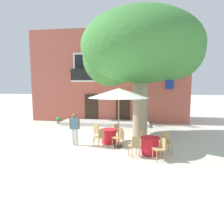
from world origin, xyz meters
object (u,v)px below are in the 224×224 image
(cafe_chair_near_tree_2, at_px, (100,136))
(cafe_chair_middle_1, at_px, (161,148))
(cafe_chair_middle_0, at_px, (135,145))
(cafe_chair_near_tree_1, at_px, (98,132))
(cafe_table_near_tree, at_px, (109,136))
(plane_tree, at_px, (139,50))
(pedestrian_near_entrance, at_px, (75,127))
(cafe_umbrella, at_px, (119,93))
(ground_planter_left, at_px, (59,120))
(cafe_chair_near_tree_0, at_px, (118,131))
(cafe_chair_middle_2, at_px, (166,141))
(cafe_chair_middle_3, at_px, (144,138))
(cafe_table_middle, at_px, (150,146))
(cafe_chair_near_tree_3, at_px, (119,136))

(cafe_chair_near_tree_2, distance_m, cafe_chair_middle_1, 3.09)
(cafe_chair_middle_0, bearing_deg, cafe_chair_near_tree_1, 133.01)
(cafe_table_near_tree, bearing_deg, plane_tree, 45.89)
(cafe_chair_middle_0, distance_m, pedestrian_near_entrance, 3.32)
(cafe_chair_middle_1, xyz_separation_m, cafe_umbrella, (-1.84, 1.55, 2.08))
(ground_planter_left, bearing_deg, cafe_chair_middle_1, -44.68)
(cafe_table_near_tree, distance_m, cafe_chair_near_tree_0, 0.77)
(cafe_chair_middle_2, distance_m, cafe_umbrella, 3.06)
(cafe_chair_middle_3, bearing_deg, cafe_chair_middle_2, -24.03)
(ground_planter_left, bearing_deg, cafe_umbrella, -46.07)
(cafe_chair_middle_1, bearing_deg, cafe_chair_middle_0, 165.55)
(cafe_chair_near_tree_0, height_order, cafe_chair_middle_3, same)
(ground_planter_left, distance_m, pedestrian_near_entrance, 6.38)
(plane_tree, bearing_deg, cafe_table_near_tree, -134.11)
(cafe_table_middle, xyz_separation_m, cafe_umbrella, (-1.46, 0.90, 2.22))
(cafe_chair_middle_0, relative_size, cafe_chair_middle_2, 1.00)
(cafe_chair_middle_0, bearing_deg, cafe_chair_near_tree_0, 111.55)
(cafe_chair_near_tree_0, bearing_deg, plane_tree, 39.35)
(cafe_chair_middle_3, relative_size, pedestrian_near_entrance, 0.57)
(cafe_chair_near_tree_2, relative_size, cafe_umbrella, 0.31)
(cafe_table_near_tree, height_order, pedestrian_near_entrance, pedestrian_near_entrance)
(plane_tree, bearing_deg, cafe_chair_middle_1, -75.58)
(cafe_table_near_tree, bearing_deg, cafe_chair_middle_2, -22.77)
(cafe_chair_near_tree_0, relative_size, cafe_chair_near_tree_3, 1.00)
(cafe_chair_near_tree_0, distance_m, cafe_chair_middle_3, 1.93)
(plane_tree, bearing_deg, cafe_chair_near_tree_1, -151.57)
(cafe_chair_near_tree_3, bearing_deg, cafe_table_near_tree, 137.21)
(cafe_chair_near_tree_2, xyz_separation_m, cafe_chair_middle_1, (2.74, -1.42, 0.00))
(cafe_chair_near_tree_1, distance_m, cafe_chair_near_tree_3, 1.50)
(cafe_chair_near_tree_2, bearing_deg, cafe_table_middle, -17.90)
(cafe_table_near_tree, relative_size, cafe_chair_middle_0, 0.95)
(cafe_table_near_tree, xyz_separation_m, cafe_chair_middle_2, (2.71, -1.14, 0.14))
(plane_tree, xyz_separation_m, cafe_chair_near_tree_0, (-1.06, -0.87, -4.39))
(cafe_chair_near_tree_1, distance_m, cafe_chair_middle_1, 3.91)
(ground_planter_left, bearing_deg, cafe_chair_near_tree_3, -45.96)
(cafe_chair_near_tree_0, height_order, cafe_chair_near_tree_1, same)
(cafe_chair_near_tree_0, xyz_separation_m, cafe_chair_near_tree_2, (-0.75, -1.30, 0.00))
(cafe_table_middle, xyz_separation_m, cafe_chair_middle_3, (-0.25, 0.71, 0.14))
(cafe_chair_near_tree_0, bearing_deg, cafe_chair_near_tree_3, -82.46)
(cafe_table_near_tree, xyz_separation_m, cafe_chair_middle_0, (1.37, -1.82, 0.14))
(ground_planter_left, relative_size, pedestrian_near_entrance, 0.32)
(cafe_chair_near_tree_1, height_order, cafe_table_middle, cafe_chair_near_tree_1)
(cafe_chair_middle_1, xyz_separation_m, ground_planter_left, (-7.18, 7.10, -0.24))
(cafe_chair_near_tree_0, height_order, cafe_table_middle, cafe_chair_near_tree_0)
(cafe_table_middle, relative_size, cafe_chair_middle_3, 0.95)
(cafe_chair_near_tree_0, bearing_deg, cafe_table_middle, -52.02)
(cafe_chair_near_tree_2, height_order, cafe_chair_middle_2, same)
(cafe_chair_near_tree_1, xyz_separation_m, cafe_chair_middle_0, (2.04, -2.18, 0.00))
(cafe_chair_near_tree_0, height_order, ground_planter_left, cafe_chair_near_tree_0)
(cafe_chair_near_tree_3, xyz_separation_m, ground_planter_left, (-5.34, 5.52, -0.24))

